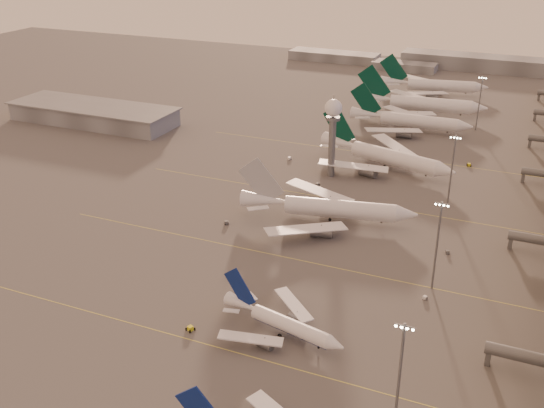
% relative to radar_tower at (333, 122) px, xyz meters
% --- Properties ---
extents(ground, '(700.00, 700.00, 0.00)m').
position_rel_radar_tower_xyz_m(ground, '(-5.00, -120.00, -20.95)').
color(ground, '#565454').
rests_on(ground, ground).
extents(taxiway_markings, '(180.00, 185.25, 0.02)m').
position_rel_radar_tower_xyz_m(taxiway_markings, '(25.00, -64.00, -20.94)').
color(taxiway_markings, '#D7CB4B').
rests_on(taxiway_markings, ground).
extents(hangar, '(82.00, 27.00, 8.50)m').
position_rel_radar_tower_xyz_m(hangar, '(-125.00, 20.00, -16.63)').
color(hangar, slate).
rests_on(hangar, ground).
extents(radar_tower, '(6.40, 6.40, 31.10)m').
position_rel_radar_tower_xyz_m(radar_tower, '(0.00, 0.00, 0.00)').
color(radar_tower, slate).
rests_on(radar_tower, ground).
extents(mast_a, '(3.60, 0.56, 25.00)m').
position_rel_radar_tower_xyz_m(mast_a, '(53.00, -120.00, -7.21)').
color(mast_a, slate).
rests_on(mast_a, ground).
extents(mast_b, '(3.60, 0.56, 25.00)m').
position_rel_radar_tower_xyz_m(mast_b, '(50.00, -65.00, -7.21)').
color(mast_b, slate).
rests_on(mast_b, ground).
extents(mast_c, '(3.60, 0.56, 25.00)m').
position_rel_radar_tower_xyz_m(mast_c, '(45.00, -10.00, -7.21)').
color(mast_c, slate).
rests_on(mast_c, ground).
extents(mast_d, '(3.60, 0.56, 25.00)m').
position_rel_radar_tower_xyz_m(mast_d, '(43.00, 80.00, -7.21)').
color(mast_d, slate).
rests_on(mast_d, ground).
extents(distant_horizon, '(165.00, 37.50, 9.00)m').
position_rel_radar_tower_xyz_m(distant_horizon, '(-2.38, 205.14, -17.06)').
color(distant_horizon, slate).
rests_on(distant_horizon, ground).
extents(narrowbody_mid, '(33.44, 26.40, 13.25)m').
position_rel_radar_tower_xyz_m(narrowbody_mid, '(21.51, -99.52, -18.27)').
color(narrowbody_mid, white).
rests_on(narrowbody_mid, ground).
extents(widebody_white, '(56.75, 45.04, 20.18)m').
position_rel_radar_tower_xyz_m(widebody_white, '(11.75, -37.82, -17.45)').
color(widebody_white, white).
rests_on(widebody_white, ground).
extents(greentail_a, '(57.38, 45.68, 21.42)m').
position_rel_radar_tower_xyz_m(greentail_a, '(16.90, 15.92, -17.17)').
color(greentail_a, white).
rests_on(greentail_a, ground).
extents(greentail_b, '(56.29, 45.44, 20.44)m').
position_rel_radar_tower_xyz_m(greentail_b, '(15.57, 66.78, -17.34)').
color(greentail_b, white).
rests_on(greentail_b, ground).
extents(greentail_c, '(63.63, 51.18, 23.12)m').
position_rel_radar_tower_xyz_m(greentail_c, '(14.86, 95.22, -16.87)').
color(greentail_c, white).
rests_on(greentail_c, ground).
extents(greentail_d, '(58.20, 46.58, 21.33)m').
position_rel_radar_tower_xyz_m(greentail_d, '(13.14, 136.94, -17.18)').
color(greentail_d, white).
rests_on(greentail_d, ground).
extents(gsv_tug_mid, '(4.54, 3.63, 1.13)m').
position_rel_radar_tower_xyz_m(gsv_tug_mid, '(1.05, -106.91, -20.37)').
color(gsv_tug_mid, yellow).
rests_on(gsv_tug_mid, ground).
extents(gsv_truck_b, '(5.26, 3.26, 2.00)m').
position_rel_radar_tower_xyz_m(gsv_truck_b, '(49.75, -71.37, -19.93)').
color(gsv_truck_b, white).
rests_on(gsv_truck_b, ground).
extents(gsv_truck_c, '(6.30, 5.13, 2.46)m').
position_rel_radar_tower_xyz_m(gsv_truck_c, '(-16.86, -52.45, -19.70)').
color(gsv_truck_c, '#525456').
rests_on(gsv_truck_c, ground).
extents(gsv_catering_b, '(5.47, 3.95, 4.11)m').
position_rel_radar_tower_xyz_m(gsv_catering_b, '(50.86, -44.31, -18.90)').
color(gsv_catering_b, '#525456').
rests_on(gsv_catering_b, ground).
extents(gsv_tug_far, '(2.42, 3.47, 0.91)m').
position_rel_radar_tower_xyz_m(gsv_tug_far, '(-1.37, -11.03, -20.48)').
color(gsv_tug_far, '#525456').
rests_on(gsv_tug_far, ground).
extents(gsv_truck_d, '(4.08, 5.99, 2.28)m').
position_rel_radar_tower_xyz_m(gsv_truck_d, '(-20.72, 10.44, -19.79)').
color(gsv_truck_d, white).
rests_on(gsv_truck_d, ground).
extents(gsv_tug_hangar, '(4.18, 2.98, 1.09)m').
position_rel_radar_tower_xyz_m(gsv_tug_hangar, '(46.60, 31.17, -20.39)').
color(gsv_tug_hangar, yellow).
rests_on(gsv_tug_hangar, ground).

